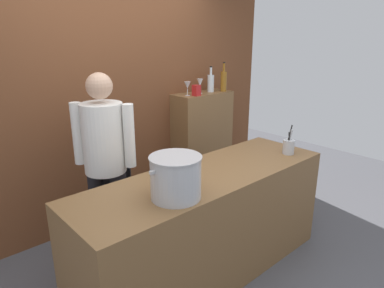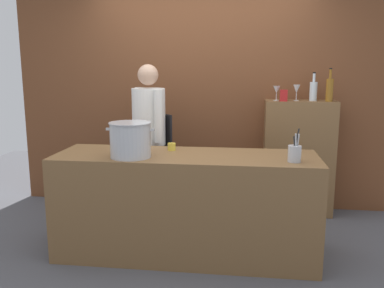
% 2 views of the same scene
% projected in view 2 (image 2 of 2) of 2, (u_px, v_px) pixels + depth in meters
% --- Properties ---
extents(ground_plane, '(8.00, 8.00, 0.00)m').
position_uv_depth(ground_plane, '(186.00, 253.00, 3.65)').
color(ground_plane, '#4C4C51').
extents(brick_back_panel, '(4.40, 0.10, 3.00)m').
position_uv_depth(brick_back_panel, '(203.00, 78.00, 4.73)').
color(brick_back_panel, brown).
rests_on(brick_back_panel, ground_plane).
extents(prep_counter, '(2.23, 0.70, 0.90)m').
position_uv_depth(prep_counter, '(186.00, 205.00, 3.56)').
color(prep_counter, brown).
rests_on(prep_counter, ground_plane).
extents(bar_cabinet, '(0.76, 0.32, 1.27)m').
position_uv_depth(bar_cabinet, '(298.00, 158.00, 4.55)').
color(bar_cabinet, brown).
rests_on(bar_cabinet, ground_plane).
extents(chef, '(0.43, 0.45, 1.66)m').
position_uv_depth(chef, '(150.00, 133.00, 4.23)').
color(chef, black).
rests_on(chef, ground_plane).
extents(stockpot_large, '(0.41, 0.35, 0.29)m').
position_uv_depth(stockpot_large, '(130.00, 140.00, 3.36)').
color(stockpot_large, '#B7BABF').
rests_on(stockpot_large, prep_counter).
extents(utensil_crock, '(0.10, 0.10, 0.27)m').
position_uv_depth(utensil_crock, '(295.00, 153.00, 3.20)').
color(utensil_crock, '#B7BABF').
rests_on(utensil_crock, prep_counter).
extents(butter_jar, '(0.07, 0.07, 0.07)m').
position_uv_depth(butter_jar, '(172.00, 147.00, 3.65)').
color(butter_jar, yellow).
rests_on(butter_jar, prep_counter).
extents(wine_bottle_clear, '(0.08, 0.08, 0.30)m').
position_uv_depth(wine_bottle_clear, '(313.00, 91.00, 4.39)').
color(wine_bottle_clear, silver).
rests_on(wine_bottle_clear, bar_cabinet).
extents(wine_bottle_amber, '(0.07, 0.07, 0.35)m').
position_uv_depth(wine_bottle_amber, '(330.00, 89.00, 4.30)').
color(wine_bottle_amber, '#8C5919').
rests_on(wine_bottle_amber, bar_cabinet).
extents(wine_glass_wide, '(0.07, 0.07, 0.17)m').
position_uv_depth(wine_glass_wide, '(297.00, 89.00, 4.41)').
color(wine_glass_wide, silver).
rests_on(wine_glass_wide, bar_cabinet).
extents(wine_glass_tall, '(0.08, 0.08, 0.16)m').
position_uv_depth(wine_glass_tall, '(277.00, 90.00, 4.42)').
color(wine_glass_tall, silver).
rests_on(wine_glass_tall, bar_cabinet).
extents(spice_tin_red, '(0.08, 0.08, 0.12)m').
position_uv_depth(spice_tin_red, '(284.00, 95.00, 4.35)').
color(spice_tin_red, red).
rests_on(spice_tin_red, bar_cabinet).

